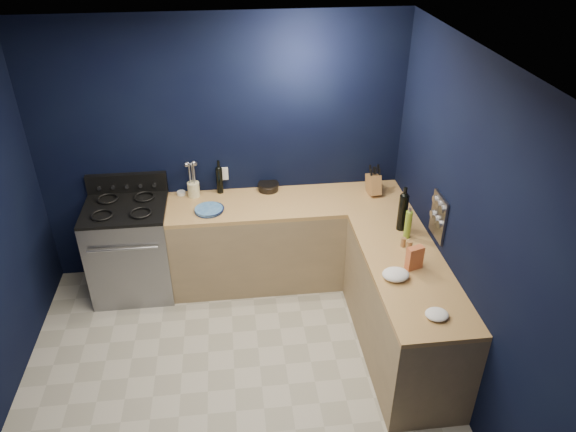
{
  "coord_description": "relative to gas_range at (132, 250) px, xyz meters",
  "views": [
    {
      "loc": [
        0.08,
        -3.03,
        3.47
      ],
      "look_at": [
        0.55,
        1.0,
        1.0
      ],
      "focal_mm": 33.66,
      "sensor_mm": 36.0,
      "label": 1
    }
  ],
  "objects": [
    {
      "name": "oven_door",
      "position": [
        0.0,
        -0.32,
        -0.01
      ],
      "size": [
        0.59,
        0.02,
        0.42
      ],
      "primitive_type": "cube",
      "color": "black",
      "rests_on": "gas_range"
    },
    {
      "name": "spice_jar_far",
      "position": [
        2.4,
        -0.86,
        0.48
      ],
      "size": [
        0.05,
        0.05,
        0.08
      ],
      "primitive_type": "cylinder",
      "rotation": [
        0.0,
        0.0,
        -0.21
      ],
      "color": "olive",
      "rests_on": "top_right"
    },
    {
      "name": "backguard",
      "position": [
        0.0,
        0.3,
        0.58
      ],
      "size": [
        0.76,
        0.06,
        0.2
      ],
      "primitive_type": "cube",
      "color": "black",
      "rests_on": "gas_range"
    },
    {
      "name": "cab_right",
      "position": [
        2.37,
        -1.13,
        -0.03
      ],
      "size": [
        0.63,
        1.67,
        0.86
      ],
      "primitive_type": "cube",
      "color": "#937A56",
      "rests_on": "floor"
    },
    {
      "name": "wall_outlet",
      "position": [
        0.93,
        0.32,
        0.62
      ],
      "size": [
        0.09,
        0.02,
        0.13
      ],
      "primitive_type": "cube",
      "color": "white",
      "rests_on": "wall_back"
    },
    {
      "name": "oil_bottle",
      "position": [
        2.47,
        -0.72,
        0.57
      ],
      "size": [
        0.08,
        0.08,
        0.25
      ],
      "primitive_type": "cylinder",
      "rotation": [
        0.0,
        0.0,
        0.42
      ],
      "color": "olive",
      "rests_on": "top_right"
    },
    {
      "name": "top_back",
      "position": [
        1.53,
        0.02,
        0.42
      ],
      "size": [
        2.3,
        0.63,
        0.04
      ],
      "primitive_type": "cube",
      "color": "olive",
      "rests_on": "cab_back"
    },
    {
      "name": "wine_bottle_back",
      "position": [
        0.89,
        0.27,
        0.57
      ],
      "size": [
        0.08,
        0.08,
        0.26
      ],
      "primitive_type": "cylinder",
      "rotation": [
        0.0,
        0.0,
        -0.38
      ],
      "color": "black",
      "rests_on": "top_back"
    },
    {
      "name": "knife_block",
      "position": [
        2.38,
        0.08,
        0.54
      ],
      "size": [
        0.12,
        0.24,
        0.24
      ],
      "primitive_type": "cube",
      "rotation": [
        -0.31,
        0.0,
        0.08
      ],
      "color": "olive",
      "rests_on": "top_back"
    },
    {
      "name": "gas_range",
      "position": [
        0.0,
        0.0,
        0.0
      ],
      "size": [
        0.76,
        0.66,
        0.92
      ],
      "primitive_type": "cube",
      "color": "gray",
      "rests_on": "floor"
    },
    {
      "name": "ramekin",
      "position": [
        0.51,
        0.27,
        0.46
      ],
      "size": [
        0.09,
        0.09,
        0.03
      ],
      "primitive_type": "cylinder",
      "rotation": [
        0.0,
        0.0,
        0.05
      ],
      "color": "white",
      "rests_on": "top_back"
    },
    {
      "name": "plate_stack",
      "position": [
        0.78,
        -0.09,
        0.46
      ],
      "size": [
        0.32,
        0.32,
        0.03
      ],
      "primitive_type": "cylinder",
      "rotation": [
        0.0,
        0.0,
        -0.26
      ],
      "color": "#2C56A1",
      "rests_on": "top_back"
    },
    {
      "name": "spice_jar_near",
      "position": [
        2.42,
        -0.94,
        0.49
      ],
      "size": [
        0.06,
        0.06,
        0.1
      ],
      "primitive_type": "cylinder",
      "rotation": [
        0.0,
        0.0,
        0.43
      ],
      "color": "olive",
      "rests_on": "top_right"
    },
    {
      "name": "floor",
      "position": [
        0.93,
        -1.42,
        -0.47
      ],
      "size": [
        3.5,
        3.5,
        0.02
      ],
      "primitive_type": "cube",
      "color": "#B0AA9A",
      "rests_on": "ground"
    },
    {
      "name": "wall_back",
      "position": [
        0.93,
        0.34,
        0.84
      ],
      "size": [
        3.5,
        0.02,
        2.6
      ],
      "primitive_type": "cube",
      "color": "black",
      "rests_on": "ground"
    },
    {
      "name": "towel_front",
      "position": [
        2.21,
        -1.27,
        0.48
      ],
      "size": [
        0.25,
        0.22,
        0.07
      ],
      "primitive_type": "ellipsoid",
      "rotation": [
        0.0,
        0.0,
        0.25
      ],
      "color": "white",
      "rests_on": "top_right"
    },
    {
      "name": "cooktop",
      "position": [
        0.0,
        0.0,
        0.48
      ],
      "size": [
        0.76,
        0.66,
        0.03
      ],
      "primitive_type": "cube",
      "color": "black",
      "rests_on": "gas_range"
    },
    {
      "name": "cab_back",
      "position": [
        1.53,
        0.02,
        -0.03
      ],
      "size": [
        2.3,
        0.63,
        0.86
      ],
      "primitive_type": "cube",
      "color": "#937A56",
      "rests_on": "floor"
    },
    {
      "name": "ceiling",
      "position": [
        0.93,
        -1.42,
        2.15
      ],
      "size": [
        3.5,
        3.5,
        0.02
      ],
      "primitive_type": "cube",
      "color": "silver",
      "rests_on": "ground"
    },
    {
      "name": "towel_end",
      "position": [
        2.37,
        -1.73,
        0.46
      ],
      "size": [
        0.21,
        0.2,
        0.05
      ],
      "primitive_type": "ellipsoid",
      "rotation": [
        0.0,
        0.0,
        0.33
      ],
      "color": "white",
      "rests_on": "top_right"
    },
    {
      "name": "wall_right",
      "position": [
        2.69,
        -1.42,
        0.84
      ],
      "size": [
        0.02,
        3.5,
        2.6
      ],
      "primitive_type": "cube",
      "color": "black",
      "rests_on": "ground"
    },
    {
      "name": "utensil_crock",
      "position": [
        0.63,
        0.23,
        0.51
      ],
      "size": [
        0.12,
        0.12,
        0.15
      ],
      "primitive_type": "cylinder",
      "rotation": [
        0.0,
        0.0,
        0.03
      ],
      "color": "#F0EEC3",
      "rests_on": "top_back"
    },
    {
      "name": "spice_panel",
      "position": [
        2.67,
        -0.87,
        0.72
      ],
      "size": [
        0.02,
        0.28,
        0.38
      ],
      "primitive_type": "cube",
      "color": "gray",
      "rests_on": "wall_right"
    },
    {
      "name": "top_right",
      "position": [
        2.37,
        -1.13,
        0.42
      ],
      "size": [
        0.63,
        1.67,
        0.04
      ],
      "primitive_type": "cube",
      "color": "olive",
      "rests_on": "cab_right"
    },
    {
      "name": "wine_bottle_right",
      "position": [
        2.46,
        -0.59,
        0.61
      ],
      "size": [
        0.09,
        0.09,
        0.33
      ],
      "primitive_type": "cylinder",
      "rotation": [
        0.0,
        0.0,
        0.09
      ],
      "color": "black",
      "rests_on": "top_right"
    },
    {
      "name": "lemon_basket",
      "position": [
        1.36,
        0.26,
        0.48
      ],
      "size": [
        0.2,
        0.2,
        0.08
      ],
      "primitive_type": "cylinder",
      "rotation": [
        0.0,
        0.0,
        0.02
      ],
      "color": "black",
      "rests_on": "top_back"
    },
    {
      "name": "crouton_bag",
      "position": [
        2.39,
        -1.16,
        0.54
      ],
      "size": [
        0.15,
        0.1,
        0.19
      ],
      "primitive_type": "cube",
      "rotation": [
        0.0,
        0.0,
        0.31
      ],
      "color": "#A22039",
      "rests_on": "top_right"
    }
  ]
}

